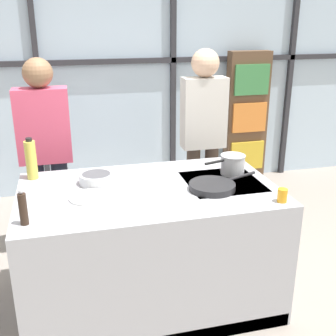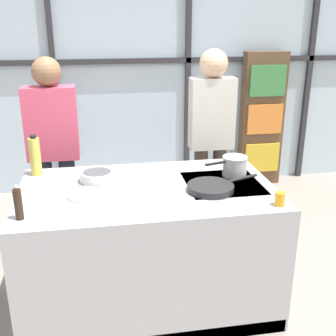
{
  "view_description": "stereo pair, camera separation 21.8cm",
  "coord_description": "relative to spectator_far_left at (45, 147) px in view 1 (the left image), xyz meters",
  "views": [
    {
      "loc": [
        -0.52,
        -2.62,
        2.02
      ],
      "look_at": [
        0.16,
        0.1,
        1.01
      ],
      "focal_mm": 45.0,
      "sensor_mm": 36.0,
      "label": 1
    },
    {
      "loc": [
        -0.31,
        -2.67,
        2.02
      ],
      "look_at": [
        0.16,
        0.1,
        1.01
      ],
      "focal_mm": 45.0,
      "sensor_mm": 36.0,
      "label": 2
    }
  ],
  "objects": [
    {
      "name": "white_plate",
      "position": [
        0.29,
        -0.98,
        -0.07
      ],
      "size": [
        0.26,
        0.26,
        0.01
      ],
      "primitive_type": "cylinder",
      "color": "white",
      "rests_on": "demo_island"
    },
    {
      "name": "oil_bottle",
      "position": [
        -0.08,
        -0.52,
        0.07
      ],
      "size": [
        0.08,
        0.08,
        0.31
      ],
      "color": "#E0CC4C",
      "rests_on": "demo_island"
    },
    {
      "name": "back_window_wall",
      "position": [
        0.7,
        1.39,
        0.42
      ],
      "size": [
        6.4,
        0.1,
        2.8
      ],
      "color": "silver",
      "rests_on": "ground_plane"
    },
    {
      "name": "juice_glass_near",
      "position": [
        1.48,
        -1.34,
        -0.03
      ],
      "size": [
        0.06,
        0.06,
        0.09
      ],
      "primitive_type": "cylinder",
      "color": "orange",
      "rests_on": "demo_island"
    },
    {
      "name": "demo_island",
      "position": [
        0.7,
        -0.92,
        -0.53
      ],
      "size": [
        1.76,
        1.05,
        0.91
      ],
      "color": "#A8AAB2",
      "rests_on": "ground_plane"
    },
    {
      "name": "mixing_bowl",
      "position": [
        0.36,
        -0.73,
        -0.04
      ],
      "size": [
        0.25,
        0.25,
        0.07
      ],
      "color": "silver",
      "rests_on": "demo_island"
    },
    {
      "name": "spectator_center_left",
      "position": [
        1.4,
        -0.0,
        0.05
      ],
      "size": [
        0.4,
        0.25,
        1.76
      ],
      "rotation": [
        0.0,
        0.0,
        3.14
      ],
      "color": "#47382D",
      "rests_on": "ground_plane"
    },
    {
      "name": "saucepan",
      "position": [
        1.36,
        -0.79,
        0.0
      ],
      "size": [
        0.33,
        0.18,
        0.15
      ],
      "color": "silver",
      "rests_on": "demo_island"
    },
    {
      "name": "bookshelf",
      "position": [
        2.38,
        1.21,
        -0.16
      ],
      "size": [
        0.52,
        0.19,
        1.64
      ],
      "color": "brown",
      "rests_on": "ground_plane"
    },
    {
      "name": "frying_pan",
      "position": [
        1.12,
        -1.04,
        -0.05
      ],
      "size": [
        0.55,
        0.32,
        0.04
      ],
      "color": "#232326",
      "rests_on": "demo_island"
    },
    {
      "name": "ground_plane",
      "position": [
        0.7,
        -0.91,
        -0.98
      ],
      "size": [
        18.0,
        18.0,
        0.0
      ],
      "primitive_type": "plane",
      "color": "gray"
    },
    {
      "name": "pepper_grinder",
      "position": [
        -0.09,
        -1.26,
        0.02
      ],
      "size": [
        0.05,
        0.05,
        0.22
      ],
      "color": "#332319",
      "rests_on": "demo_island"
    },
    {
      "name": "spectator_far_left",
      "position": [
        0.0,
        0.0,
        0.0
      ],
      "size": [
        0.44,
        0.24,
        1.72
      ],
      "rotation": [
        0.0,
        0.0,
        3.14
      ],
      "color": "#232838",
      "rests_on": "ground_plane"
    }
  ]
}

